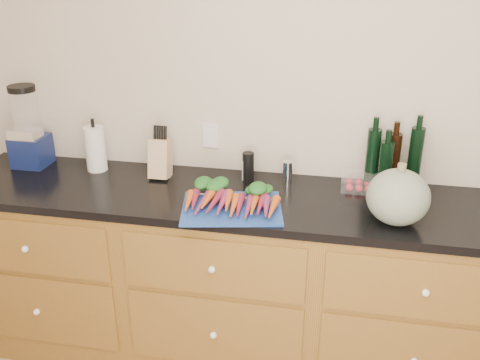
% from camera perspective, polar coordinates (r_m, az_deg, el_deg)
% --- Properties ---
extents(wall_back, '(4.10, 0.05, 2.60)m').
position_cam_1_polar(wall_back, '(2.67, 9.61, 7.72)').
color(wall_back, beige).
rests_on(wall_back, ground).
extents(cabinets, '(3.60, 0.64, 0.90)m').
position_cam_1_polar(cabinets, '(2.74, 8.12, -11.57)').
color(cabinets, brown).
rests_on(cabinets, ground).
extents(countertop, '(3.64, 0.62, 0.04)m').
position_cam_1_polar(countertop, '(2.50, 8.74, -2.69)').
color(countertop, black).
rests_on(countertop, cabinets).
extents(cutting_board, '(0.50, 0.41, 0.01)m').
position_cam_1_polar(cutting_board, '(2.39, -0.88, -3.03)').
color(cutting_board, navy).
rests_on(cutting_board, countertop).
extents(carrots, '(0.43, 0.29, 0.06)m').
position_cam_1_polar(carrots, '(2.40, -0.72, -2.06)').
color(carrots, '#D05518').
rests_on(carrots, cutting_board).
extents(squash, '(0.26, 0.26, 0.24)m').
position_cam_1_polar(squash, '(2.33, 16.50, -1.75)').
color(squash, slate).
rests_on(squash, countertop).
extents(blender_appliance, '(0.17, 0.17, 0.43)m').
position_cam_1_polar(blender_appliance, '(3.02, -21.67, 4.85)').
color(blender_appliance, '#101B4C').
rests_on(blender_appliance, countertop).
extents(paper_towel, '(0.10, 0.10, 0.24)m').
position_cam_1_polar(paper_towel, '(2.87, -15.16, 3.24)').
color(paper_towel, white).
rests_on(paper_towel, countertop).
extents(knife_block, '(0.10, 0.10, 0.20)m').
position_cam_1_polar(knife_block, '(2.72, -8.48, 2.30)').
color(knife_block, tan).
rests_on(knife_block, countertop).
extents(grinder_salt, '(0.05, 0.05, 0.11)m').
position_cam_1_polar(grinder_salt, '(2.67, 0.70, 1.08)').
color(grinder_salt, silver).
rests_on(grinder_salt, countertop).
extents(grinder_pepper, '(0.06, 0.06, 0.15)m').
position_cam_1_polar(grinder_pepper, '(2.66, 0.88, 1.45)').
color(grinder_pepper, black).
rests_on(grinder_pepper, countertop).
extents(canister_chrome, '(0.05, 0.05, 0.11)m').
position_cam_1_polar(canister_chrome, '(2.64, 5.11, 0.83)').
color(canister_chrome, white).
rests_on(canister_chrome, countertop).
extents(tomato_box, '(0.17, 0.14, 0.08)m').
position_cam_1_polar(tomato_box, '(2.63, 12.59, -0.19)').
color(tomato_box, white).
rests_on(tomato_box, countertop).
extents(bottles, '(0.26, 0.13, 0.31)m').
position_cam_1_polar(bottles, '(2.64, 15.88, 1.94)').
color(bottles, black).
rests_on(bottles, countertop).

